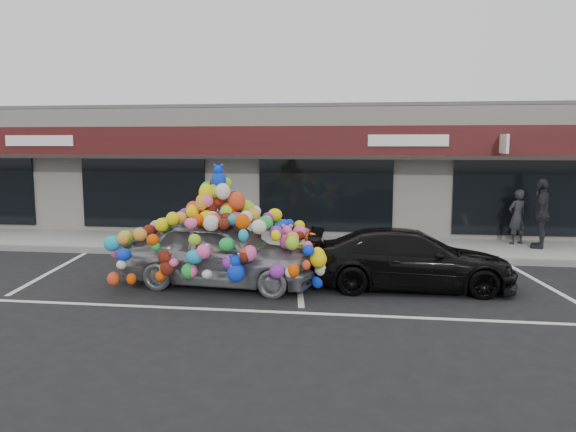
# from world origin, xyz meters

# --- Properties ---
(ground) EXTENTS (90.00, 90.00, 0.00)m
(ground) POSITION_xyz_m (0.00, 0.00, 0.00)
(ground) COLOR black
(ground) RESTS_ON ground
(shop_building) EXTENTS (24.00, 7.20, 4.31)m
(shop_building) POSITION_xyz_m (0.00, 8.44, 2.16)
(shop_building) COLOR silver
(shop_building) RESTS_ON ground
(sidewalk) EXTENTS (26.00, 3.00, 0.15)m
(sidewalk) POSITION_xyz_m (0.00, 4.00, 0.07)
(sidewalk) COLOR #969691
(sidewalk) RESTS_ON ground
(kerb) EXTENTS (26.00, 0.18, 0.16)m
(kerb) POSITION_xyz_m (0.00, 2.50, 0.07)
(kerb) COLOR slate
(kerb) RESTS_ON ground
(parking_stripe_left) EXTENTS (0.73, 4.37, 0.01)m
(parking_stripe_left) POSITION_xyz_m (-3.20, 0.20, 0.00)
(parking_stripe_left) COLOR silver
(parking_stripe_left) RESTS_ON ground
(parking_stripe_mid) EXTENTS (0.73, 4.37, 0.01)m
(parking_stripe_mid) POSITION_xyz_m (2.80, 0.20, 0.00)
(parking_stripe_mid) COLOR silver
(parking_stripe_mid) RESTS_ON ground
(parking_stripe_right) EXTENTS (0.73, 4.37, 0.01)m
(parking_stripe_right) POSITION_xyz_m (8.20, 0.20, 0.00)
(parking_stripe_right) COLOR silver
(parking_stripe_right) RESTS_ON ground
(lane_line) EXTENTS (14.00, 0.12, 0.01)m
(lane_line) POSITION_xyz_m (2.00, -2.30, 0.00)
(lane_line) COLOR silver
(lane_line) RESTS_ON ground
(toy_car) EXTENTS (3.07, 4.70, 2.63)m
(toy_car) POSITION_xyz_m (1.19, -0.53, 0.89)
(toy_car) COLOR gray
(toy_car) RESTS_ON ground
(black_sedan) EXTENTS (1.89, 4.36, 1.25)m
(black_sedan) POSITION_xyz_m (5.23, -0.20, 0.63)
(black_sedan) COLOR black
(black_sedan) RESTS_ON ground
(pedestrian_a) EXTENTS (0.69, 0.61, 1.59)m
(pedestrian_a) POSITION_xyz_m (8.63, 4.77, 0.95)
(pedestrian_a) COLOR black
(pedestrian_a) RESTS_ON sidewalk
(pedestrian_c) EXTENTS (1.23, 0.83, 1.94)m
(pedestrian_c) POSITION_xyz_m (9.11, 4.19, 1.12)
(pedestrian_c) COLOR black
(pedestrian_c) RESTS_ON sidewalk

